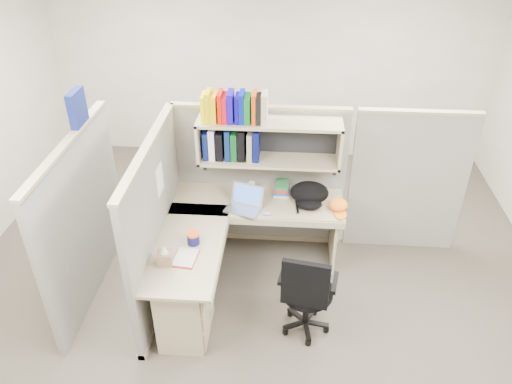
# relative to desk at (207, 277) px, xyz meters

# --- Properties ---
(ground) EXTENTS (6.00, 6.00, 0.00)m
(ground) POSITION_rel_desk_xyz_m (0.41, 0.29, -0.44)
(ground) COLOR #37322B
(ground) RESTS_ON ground
(room_shell) EXTENTS (6.00, 6.00, 6.00)m
(room_shell) POSITION_rel_desk_xyz_m (0.41, 0.29, 1.18)
(room_shell) COLOR #ABA89A
(room_shell) RESTS_ON ground
(cubicle) EXTENTS (3.79, 1.84, 1.95)m
(cubicle) POSITION_rel_desk_xyz_m (0.04, 0.74, 0.47)
(cubicle) COLOR slate
(cubicle) RESTS_ON ground
(desk) EXTENTS (1.74, 1.75, 0.73)m
(desk) POSITION_rel_desk_xyz_m (0.00, 0.00, 0.00)
(desk) COLOR tan
(desk) RESTS_ON ground
(laptop) EXTENTS (0.43, 0.43, 0.24)m
(laptop) POSITION_rel_desk_xyz_m (0.27, 0.67, 0.41)
(laptop) COLOR #B1B2B6
(laptop) RESTS_ON desk
(backpack) EXTENTS (0.44, 0.37, 0.23)m
(backpack) POSITION_rel_desk_xyz_m (0.93, 0.82, 0.41)
(backpack) COLOR black
(backpack) RESTS_ON desk
(orange_cap) EXTENTS (0.23, 0.25, 0.10)m
(orange_cap) POSITION_rel_desk_xyz_m (1.21, 0.77, 0.34)
(orange_cap) COLOR orange
(orange_cap) RESTS_ON desk
(snack_canister) EXTENTS (0.12, 0.12, 0.12)m
(snack_canister) POSITION_rel_desk_xyz_m (-0.12, 0.12, 0.35)
(snack_canister) COLOR #100E52
(snack_canister) RESTS_ON desk
(tissue_box) EXTENTS (0.14, 0.14, 0.19)m
(tissue_box) POSITION_rel_desk_xyz_m (-0.31, -0.17, 0.39)
(tissue_box) COLOR #966D55
(tissue_box) RESTS_ON desk
(mouse) EXTENTS (0.10, 0.08, 0.03)m
(mouse) POSITION_rel_desk_xyz_m (0.52, 0.61, 0.31)
(mouse) COLOR #8BA1C5
(mouse) RESTS_ON desk
(paper_cup) EXTENTS (0.09, 0.09, 0.10)m
(paper_cup) POSITION_rel_desk_xyz_m (0.33, 1.04, 0.34)
(paper_cup) COLOR silver
(paper_cup) RESTS_ON desk
(book_stack) EXTENTS (0.18, 0.23, 0.11)m
(book_stack) POSITION_rel_desk_xyz_m (0.65, 1.03, 0.35)
(book_stack) COLOR slate
(book_stack) RESTS_ON desk
(loose_paper) EXTENTS (0.21, 0.27, 0.00)m
(loose_paper) POSITION_rel_desk_xyz_m (-0.16, -0.08, 0.29)
(loose_paper) COLOR white
(loose_paper) RESTS_ON desk
(task_chair) EXTENTS (0.53, 0.49, 0.96)m
(task_chair) POSITION_rel_desk_xyz_m (0.91, -0.18, -0.10)
(task_chair) COLOR black
(task_chair) RESTS_ON ground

